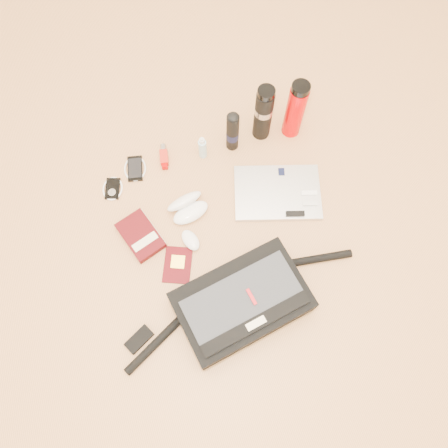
{
  "coord_description": "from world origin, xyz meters",
  "views": [
    {
      "loc": [
        -0.18,
        -0.46,
        1.6
      ],
      "look_at": [
        0.01,
        0.1,
        0.06
      ],
      "focal_mm": 35.0,
      "sensor_mm": 36.0,
      "label": 1
    }
  ],
  "objects_px": {
    "book": "(141,235)",
    "messenger_bag": "(241,303)",
    "laptop": "(278,193)",
    "thermos_red": "(295,110)",
    "thermos_black": "(263,113)"
  },
  "relations": [
    {
      "from": "messenger_bag",
      "to": "book",
      "type": "distance_m",
      "value": 0.47
    },
    {
      "from": "thermos_black",
      "to": "thermos_red",
      "type": "xyz_separation_m",
      "value": [
        0.13,
        -0.03,
        0.0
      ]
    },
    {
      "from": "laptop",
      "to": "book",
      "type": "height_order",
      "value": "book"
    },
    {
      "from": "messenger_bag",
      "to": "thermos_red",
      "type": "distance_m",
      "value": 0.79
    },
    {
      "from": "laptop",
      "to": "thermos_black",
      "type": "relative_size",
      "value": 1.41
    },
    {
      "from": "messenger_bag",
      "to": "laptop",
      "type": "xyz_separation_m",
      "value": [
        0.29,
        0.38,
        -0.05
      ]
    },
    {
      "from": "book",
      "to": "thermos_black",
      "type": "bearing_deg",
      "value": 8.32
    },
    {
      "from": "book",
      "to": "thermos_red",
      "type": "bearing_deg",
      "value": 2.36
    },
    {
      "from": "book",
      "to": "thermos_black",
      "type": "distance_m",
      "value": 0.68
    },
    {
      "from": "book",
      "to": "messenger_bag",
      "type": "bearing_deg",
      "value": -71.42
    },
    {
      "from": "thermos_black",
      "to": "book",
      "type": "bearing_deg",
      "value": -153.74
    },
    {
      "from": "laptop",
      "to": "book",
      "type": "distance_m",
      "value": 0.57
    },
    {
      "from": "laptop",
      "to": "thermos_red",
      "type": "distance_m",
      "value": 0.34
    },
    {
      "from": "messenger_bag",
      "to": "laptop",
      "type": "bearing_deg",
      "value": 43.28
    },
    {
      "from": "messenger_bag",
      "to": "thermos_red",
      "type": "xyz_separation_m",
      "value": [
        0.45,
        0.64,
        0.09
      ]
    }
  ]
}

